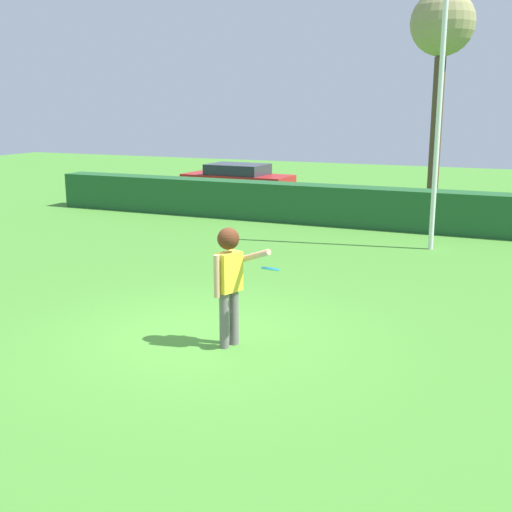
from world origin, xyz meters
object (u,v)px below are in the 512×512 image
Objects in this scene: person at (229,273)px; parked_car_red at (238,179)px; frisbee at (270,269)px; maple_tree at (442,31)px; lamppost at (441,86)px.

person is 16.00m from parked_car_red.
frisbee reaches higher than parked_car_red.
frisbee is (0.65, -0.02, 0.13)m from person.
frisbee is at bearing -90.49° from maple_tree.
parked_car_red is at bearing 114.45° from person.
person reaches higher than frisbee.
person is 0.42× the size of parked_car_red.
lamppost reaches higher than parked_car_red.
maple_tree is at bearing 86.91° from person.
parked_car_red is 8.97m from maple_tree.
lamppost is 11.14m from parked_car_red.
maple_tree is at bearing 89.51° from frisbee.
lamppost is 6.70m from maple_tree.
maple_tree reaches higher than parked_car_red.
parked_car_red is (-6.62, 14.56, -0.43)m from person.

